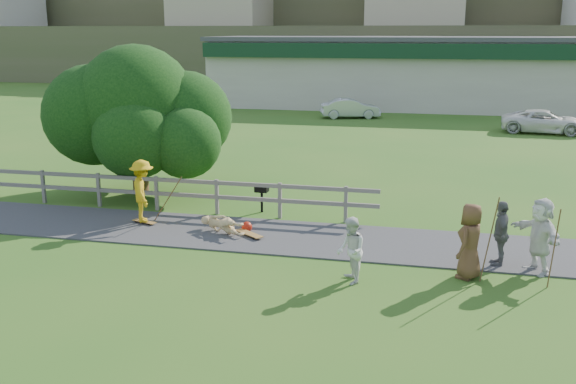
{
  "coord_description": "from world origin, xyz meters",
  "views": [
    {
      "loc": [
        4.4,
        -14.84,
        5.52
      ],
      "look_at": [
        0.55,
        2.0,
        1.17
      ],
      "focal_mm": 40.0,
      "sensor_mm": 36.0,
      "label": 1
    }
  ],
  "objects_px": {
    "spectator_b": "(501,234)",
    "spectator_a": "(351,251)",
    "spectator_c": "(470,241)",
    "skater_rider": "(143,194)",
    "spectator_d": "(540,236)",
    "skater_fallen": "(223,225)",
    "tree": "(138,137)",
    "car_white": "(545,122)",
    "car_silver": "(350,108)",
    "bbq": "(262,199)"
  },
  "relations": [
    {
      "from": "spectator_c",
      "to": "car_white",
      "type": "bearing_deg",
      "value": -167.29
    },
    {
      "from": "spectator_b",
      "to": "car_white",
      "type": "xyz_separation_m",
      "value": [
        4.29,
        22.2,
        -0.17
      ]
    },
    {
      "from": "car_silver",
      "to": "car_white",
      "type": "distance_m",
      "value": 12.01
    },
    {
      "from": "spectator_d",
      "to": "bbq",
      "type": "distance_m",
      "value": 8.46
    },
    {
      "from": "spectator_d",
      "to": "car_white",
      "type": "bearing_deg",
      "value": 143.22
    },
    {
      "from": "skater_fallen",
      "to": "car_silver",
      "type": "distance_m",
      "value": 25.28
    },
    {
      "from": "spectator_d",
      "to": "bbq",
      "type": "relative_size",
      "value": 2.1
    },
    {
      "from": "spectator_d",
      "to": "tree",
      "type": "distance_m",
      "value": 13.41
    },
    {
      "from": "spectator_d",
      "to": "car_silver",
      "type": "bearing_deg",
      "value": 168.59
    },
    {
      "from": "skater_rider",
      "to": "spectator_a",
      "type": "distance_m",
      "value": 7.18
    },
    {
      "from": "spectator_c",
      "to": "car_silver",
      "type": "bearing_deg",
      "value": -141.94
    },
    {
      "from": "spectator_a",
      "to": "car_white",
      "type": "height_order",
      "value": "spectator_a"
    },
    {
      "from": "skater_fallen",
      "to": "bbq",
      "type": "distance_m",
      "value": 2.48
    },
    {
      "from": "car_white",
      "to": "bbq",
      "type": "relative_size",
      "value": 5.36
    },
    {
      "from": "car_white",
      "to": "car_silver",
      "type": "bearing_deg",
      "value": 78.16
    },
    {
      "from": "spectator_a",
      "to": "spectator_d",
      "type": "height_order",
      "value": "spectator_d"
    },
    {
      "from": "skater_rider",
      "to": "spectator_c",
      "type": "xyz_separation_m",
      "value": [
        9.08,
        -2.2,
        -0.03
      ]
    },
    {
      "from": "skater_fallen",
      "to": "tree",
      "type": "height_order",
      "value": "tree"
    },
    {
      "from": "skater_fallen",
      "to": "spectator_c",
      "type": "relative_size",
      "value": 0.86
    },
    {
      "from": "tree",
      "to": "spectator_b",
      "type": "bearing_deg",
      "value": -21.99
    },
    {
      "from": "spectator_c",
      "to": "spectator_d",
      "type": "relative_size",
      "value": 0.97
    },
    {
      "from": "spectator_a",
      "to": "spectator_b",
      "type": "relative_size",
      "value": 0.94
    },
    {
      "from": "spectator_d",
      "to": "bbq",
      "type": "height_order",
      "value": "spectator_d"
    },
    {
      "from": "spectator_b",
      "to": "spectator_c",
      "type": "height_order",
      "value": "spectator_c"
    },
    {
      "from": "spectator_b",
      "to": "spectator_a",
      "type": "bearing_deg",
      "value": -60.68
    },
    {
      "from": "tree",
      "to": "car_white",
      "type": "bearing_deg",
      "value": 47.85
    },
    {
      "from": "car_white",
      "to": "skater_rider",
      "type": "bearing_deg",
      "value": 153.34
    },
    {
      "from": "skater_fallen",
      "to": "spectator_b",
      "type": "relative_size",
      "value": 0.94
    },
    {
      "from": "skater_fallen",
      "to": "car_silver",
      "type": "bearing_deg",
      "value": 28.17
    },
    {
      "from": "spectator_c",
      "to": "car_white",
      "type": "distance_m",
      "value": 23.73
    },
    {
      "from": "skater_fallen",
      "to": "spectator_a",
      "type": "xyz_separation_m",
      "value": [
        3.94,
        -2.74,
        0.48
      ]
    },
    {
      "from": "skater_rider",
      "to": "skater_fallen",
      "type": "xyz_separation_m",
      "value": [
        2.54,
        -0.36,
        -0.64
      ]
    },
    {
      "from": "spectator_b",
      "to": "spectator_c",
      "type": "distance_m",
      "value": 1.25
    },
    {
      "from": "spectator_a",
      "to": "bbq",
      "type": "bearing_deg",
      "value": -165.51
    },
    {
      "from": "car_white",
      "to": "tree",
      "type": "xyz_separation_m",
      "value": [
        -15.86,
        -17.53,
        1.36
      ]
    },
    {
      "from": "spectator_c",
      "to": "car_white",
      "type": "xyz_separation_m",
      "value": [
        5.05,
        23.19,
        -0.24
      ]
    },
    {
      "from": "spectator_c",
      "to": "spectator_d",
      "type": "xyz_separation_m",
      "value": [
        1.59,
        0.7,
        0.03
      ]
    },
    {
      "from": "car_silver",
      "to": "tree",
      "type": "xyz_separation_m",
      "value": [
        -4.52,
        -21.46,
        1.37
      ]
    },
    {
      "from": "skater_rider",
      "to": "spectator_b",
      "type": "relative_size",
      "value": 1.13
    },
    {
      "from": "car_silver",
      "to": "bbq",
      "type": "bearing_deg",
      "value": 164.06
    },
    {
      "from": "spectator_b",
      "to": "car_silver",
      "type": "xyz_separation_m",
      "value": [
        -7.05,
        26.13,
        -0.17
      ]
    },
    {
      "from": "skater_rider",
      "to": "bbq",
      "type": "relative_size",
      "value": 2.12
    },
    {
      "from": "bbq",
      "to": "tree",
      "type": "bearing_deg",
      "value": 166.22
    },
    {
      "from": "skater_rider",
      "to": "spectator_d",
      "type": "xyz_separation_m",
      "value": [
        10.67,
        -1.5,
        -0.01
      ]
    },
    {
      "from": "spectator_a",
      "to": "spectator_c",
      "type": "bearing_deg",
      "value": 89.58
    },
    {
      "from": "tree",
      "to": "bbq",
      "type": "relative_size",
      "value": 7.58
    },
    {
      "from": "car_white",
      "to": "bbq",
      "type": "xyz_separation_m",
      "value": [
        -11.11,
        -18.92,
        -0.21
      ]
    },
    {
      "from": "car_white",
      "to": "spectator_d",
      "type": "bearing_deg",
      "value": 178.55
    },
    {
      "from": "skater_fallen",
      "to": "spectator_b",
      "type": "distance_m",
      "value": 7.37
    },
    {
      "from": "spectator_b",
      "to": "spectator_d",
      "type": "bearing_deg",
      "value": 70.93
    }
  ]
}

